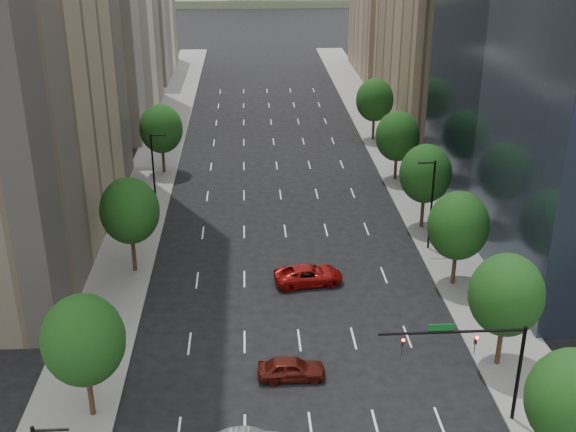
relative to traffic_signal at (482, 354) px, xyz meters
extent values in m
cube|color=slate|center=(-26.03, 30.00, -5.10)|extent=(6.00, 200.00, 0.15)
cube|color=slate|center=(4.97, 30.00, -5.10)|extent=(6.00, 200.00, 0.15)
cube|color=beige|center=(-35.53, 73.00, 12.33)|extent=(14.00, 30.00, 35.00)
cube|color=beige|center=(-35.53, 106.00, 3.83)|extent=(14.00, 26.00, 18.00)
cube|color=#8C7759|center=(14.47, 70.00, 9.83)|extent=(14.00, 30.00, 30.00)
cube|color=#8C7759|center=(14.47, 103.00, 2.83)|extent=(14.00, 26.00, 16.00)
ellipsoid|color=#0F3913|center=(3.47, -5.00, 0.23)|extent=(5.20, 5.20, 5.98)
cylinder|color=#382316|center=(3.47, 6.00, -3.17)|extent=(0.36, 0.36, 4.00)
ellipsoid|color=#0F3913|center=(3.47, 6.00, 0.59)|extent=(5.20, 5.20, 5.98)
cylinder|color=#382316|center=(3.47, 18.00, -3.22)|extent=(0.36, 0.36, 3.90)
ellipsoid|color=#0F3913|center=(3.47, 18.00, 0.44)|extent=(5.20, 5.20, 5.98)
cylinder|color=#382316|center=(3.47, 30.00, -3.12)|extent=(0.36, 0.36, 4.10)
ellipsoid|color=#0F3913|center=(3.47, 30.00, 0.73)|extent=(5.20, 5.20, 5.98)
cylinder|color=#382316|center=(3.47, 44.00, -3.27)|extent=(0.36, 0.36, 3.80)
ellipsoid|color=#0F3913|center=(3.47, 44.00, 0.30)|extent=(5.20, 5.20, 5.98)
cylinder|color=#382316|center=(3.47, 60.00, -3.17)|extent=(0.36, 0.36, 4.00)
ellipsoid|color=#0F3913|center=(3.47, 60.00, 0.59)|extent=(5.20, 5.20, 5.98)
cylinder|color=#382316|center=(-24.53, 2.00, -3.17)|extent=(0.36, 0.36, 4.00)
ellipsoid|color=#0F3913|center=(-24.53, 2.00, 0.59)|extent=(5.20, 5.20, 5.98)
cylinder|color=#382316|center=(-24.53, 22.00, -3.10)|extent=(0.36, 0.36, 4.15)
ellipsoid|color=#0F3913|center=(-24.53, 22.00, 0.80)|extent=(5.20, 5.20, 5.98)
cylinder|color=#382316|center=(-24.53, 48.00, -3.20)|extent=(0.36, 0.36, 3.95)
ellipsoid|color=#0F3913|center=(-24.53, 48.00, 0.52)|extent=(5.20, 5.20, 5.98)
cylinder|color=black|center=(2.97, 25.00, -0.67)|extent=(0.20, 0.20, 9.00)
cylinder|color=black|center=(2.17, 25.00, 3.63)|extent=(1.60, 0.14, 0.14)
cylinder|color=black|center=(-23.23, -10.00, 3.63)|extent=(1.60, 0.14, 0.14)
cylinder|color=black|center=(-24.03, 35.00, -0.67)|extent=(0.20, 0.20, 9.00)
cylinder|color=black|center=(-23.23, 35.00, 3.63)|extent=(1.60, 0.14, 0.14)
cylinder|color=black|center=(2.47, 0.00, -1.67)|extent=(0.24, 0.24, 7.00)
cylinder|color=black|center=(-2.03, 0.00, 1.63)|extent=(9.00, 0.18, 0.18)
imported|color=black|center=(-0.53, 0.00, 1.08)|extent=(0.18, 0.22, 1.10)
imported|color=black|center=(-5.03, 0.00, 1.08)|extent=(0.18, 0.22, 1.10)
sphere|color=#FF0C07|center=(-0.53, -0.18, 1.28)|extent=(0.20, 0.20, 0.20)
sphere|color=#FF0C07|center=(-5.03, -0.18, 1.28)|extent=(0.20, 0.20, 0.20)
cube|color=#0C591E|center=(-2.73, 0.00, 1.98)|extent=(1.60, 0.06, 0.45)
ellipsoid|color=olive|center=(29.47, 570.00, -47.17)|extent=(440.00, 396.00, 240.00)
imported|color=#4A120C|center=(-11.43, 5.25, -4.37)|extent=(4.74, 1.91, 1.61)
imported|color=maroon|center=(-9.08, 18.87, -4.34)|extent=(6.30, 3.51, 1.66)
camera|label=1|loc=(-14.06, -36.34, 25.30)|focal=44.86mm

